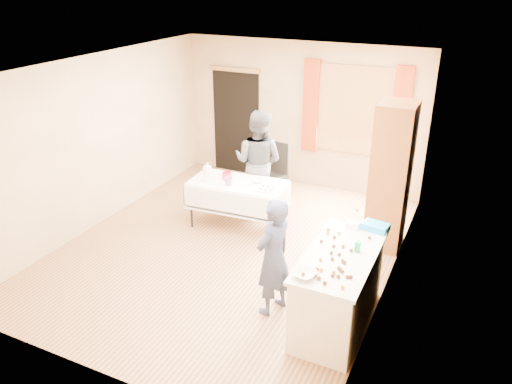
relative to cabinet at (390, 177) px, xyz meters
The scene contains 29 objects.
floor 2.49m from the cabinet, 152.16° to the right, with size 4.50×5.50×0.02m, color #9E7047.
ceiling 2.73m from the cabinet, 152.16° to the right, with size 4.50×5.50×0.02m, color white.
wall_back 2.63m from the cabinet, 139.34° to the left, with size 4.50×0.02×2.60m, color tan.
wall_front 4.31m from the cabinet, 117.57° to the right, with size 4.50×0.02×2.60m, color tan.
wall_left 4.38m from the cabinet, 166.11° to the right, with size 0.02×5.50×2.60m, color tan.
wall_right 1.11m from the cabinet, 75.59° to the right, with size 0.02×5.50×2.60m, color tan.
window_frame 1.99m from the cabinet, 120.67° to the left, with size 1.32×0.06×1.52m, color olive.
window_pane 1.98m from the cabinet, 120.90° to the left, with size 1.20×0.02×1.40m, color white.
curtain_left 2.44m from the cabinet, 137.55° to the left, with size 0.28×0.06×1.65m, color #983313.
curtain_right 1.69m from the cabinet, 97.39° to the left, with size 0.28×0.06×1.65m, color #983313.
doorway 3.69m from the cabinet, 152.96° to the left, with size 0.95×0.04×2.00m, color black.
door_lintel 3.80m from the cabinet, 153.38° to the left, with size 1.05×0.06×0.08m, color olive.
cabinet is the anchor object (origin of this frame).
counter 2.13m from the cabinet, 92.81° to the right, with size 0.72×1.52×0.91m.
party_table 2.31m from the cabinet, 169.40° to the right, with size 1.53×0.86×0.75m.
chair 2.28m from the cabinet, 163.43° to the left, with size 0.49×0.49×1.06m.
girl 2.32m from the cabinet, 111.83° to the right, with size 0.49×0.61×1.44m, color #242944.
woman 2.18m from the cabinet, behind, with size 0.83×0.65×1.71m, color black.
soda_can 1.92m from the cabinet, 88.70° to the right, with size 0.07×0.07×0.12m, color #068643.
mixing_bowl 2.63m from the cabinet, 96.82° to the right, with size 0.28×0.28×0.06m, color white.
foam_block 1.42m from the cabinet, 96.03° to the right, with size 0.15×0.10×0.08m, color white.
blue_basket 1.34m from the cabinet, 85.48° to the right, with size 0.30×0.20×0.08m, color #1083DA.
pitcher 2.71m from the cabinet, 168.17° to the right, with size 0.11×0.11×0.22m, color silver.
cup_red 2.43m from the cabinet, behind, with size 0.18×0.18×0.12m, color red.
cup_rainbow 2.34m from the cabinet, 165.71° to the right, with size 0.13×0.13×0.12m, color red.
small_bowl 1.95m from the cabinet, behind, with size 0.20×0.20×0.05m, color white.
pastry_tray 1.76m from the cabinet, 163.22° to the right, with size 0.28×0.20×0.02m, color white.
bottle 2.81m from the cabinet, behind, with size 0.08×0.09×0.17m, color white.
cake_balls 2.21m from the cabinet, 93.03° to the right, with size 0.54×1.11×0.04m.
Camera 1 is at (3.03, -5.56, 3.71)m, focal length 35.00 mm.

